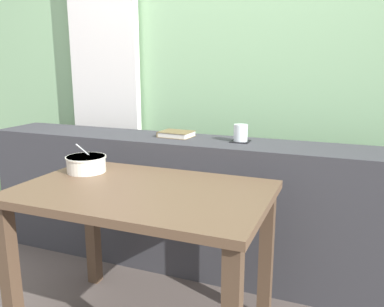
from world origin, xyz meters
TOP-DOWN VIEW (x-y plane):
  - outdoor_backdrop at (0.00, 1.12)m, footprint 4.80×0.08m
  - curtain_left_panel at (-0.97, 1.02)m, footprint 0.56×0.06m
  - dark_console_ledge at (0.00, 0.55)m, footprint 2.80×0.37m
  - breakfast_table at (-0.04, -0.13)m, footprint 1.07×0.68m
  - coaster_square at (0.20, 0.58)m, footprint 0.10×0.10m
  - juice_glass at (0.20, 0.58)m, footprint 0.08×0.08m
  - closed_book at (-0.20, 0.59)m, footprint 0.20×0.16m
  - soup_bowl at (-0.42, 0.01)m, footprint 0.20×0.20m

SIDE VIEW (x-z plane):
  - dark_console_ledge at x=0.00m, z-range 0.00..0.79m
  - breakfast_table at x=-0.04m, z-range 0.24..0.93m
  - soup_bowl at x=-0.42m, z-range 0.66..0.81m
  - coaster_square at x=0.20m, z-range 0.79..0.79m
  - closed_book at x=-0.20m, z-range 0.79..0.82m
  - juice_glass at x=0.20m, z-range 0.79..0.88m
  - curtain_left_panel at x=-0.97m, z-range 0.00..2.50m
  - outdoor_backdrop at x=0.00m, z-range 0.00..2.80m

